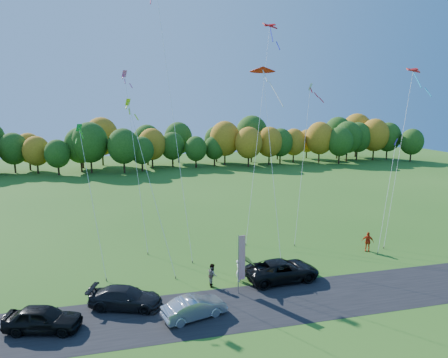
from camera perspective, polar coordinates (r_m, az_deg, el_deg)
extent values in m
plane|color=#285917|center=(32.35, 2.64, -14.26)|extent=(160.00, 160.00, 0.00)
cube|color=black|center=(28.95, 5.01, -17.48)|extent=(90.00, 6.00, 0.01)
imported|color=black|center=(32.39, 8.33, -12.76)|extent=(6.01, 3.08, 1.62)
imported|color=#B0B0B5|center=(27.15, -4.25, -17.84)|extent=(4.46, 2.56, 1.39)
imported|color=black|center=(29.00, -13.88, -16.13)|extent=(5.34, 3.51, 1.44)
imported|color=black|center=(28.02, -24.46, -17.69)|extent=(4.91, 2.92, 1.57)
imported|color=white|center=(31.96, 2.12, -12.91)|extent=(0.57, 0.71, 1.70)
imported|color=gray|center=(31.13, -1.66, -13.52)|extent=(0.70, 0.88, 1.76)
imported|color=red|center=(40.13, 19.83, -8.41)|extent=(1.16, 0.97, 1.86)
cylinder|color=#999999|center=(29.48, 2.07, -12.09)|extent=(0.06, 0.06, 4.47)
cube|color=red|center=(29.43, 2.55, -11.19)|extent=(0.55, 0.16, 3.35)
cube|color=navy|center=(29.02, 2.56, -8.89)|extent=(0.55, 0.15, 0.87)
cylinder|color=#4C3F33|center=(35.55, -4.54, -11.72)|extent=(0.08, 0.08, 0.20)
cylinder|color=#4C3F33|center=(39.58, 3.14, -9.30)|extent=(0.08, 0.08, 0.20)
cube|color=red|center=(53.02, 6.58, 20.90)|extent=(3.88, 1.33, 1.44)
cylinder|color=#4C3F33|center=(35.43, 8.17, -11.88)|extent=(0.08, 0.08, 0.20)
cone|color=red|center=(41.94, 5.56, 15.39)|extent=(2.68, 2.05, 2.93)
cylinder|color=#4C3F33|center=(41.62, 21.86, -9.07)|extent=(0.08, 0.08, 0.20)
cube|color=red|center=(49.15, 25.41, 13.84)|extent=(2.95, 1.03, 1.14)
cylinder|color=#4C3F33|center=(32.77, -6.93, -13.80)|extent=(0.08, 0.08, 0.20)
cube|color=#D2E818|center=(35.13, -13.57, 10.64)|extent=(0.97, 0.97, 1.15)
cylinder|color=#4C3F33|center=(33.49, -16.47, -13.62)|extent=(0.08, 0.08, 0.20)
cube|color=#178D35|center=(35.76, -20.01, 6.92)|extent=(1.05, 1.05, 1.24)
cylinder|color=#4C3F33|center=(39.89, 10.04, -9.29)|extent=(0.08, 0.08, 0.20)
cube|color=silver|center=(45.62, 12.23, 12.75)|extent=(1.29, 1.29, 1.53)
cylinder|color=#4C3F33|center=(37.94, -10.83, -10.40)|extent=(0.08, 0.08, 0.20)
cube|color=#FF5499|center=(42.96, -14.06, 14.39)|extent=(1.17, 1.17, 1.39)
cylinder|color=#4C3F33|center=(39.99, 21.11, -9.83)|extent=(0.08, 0.08, 0.20)
cube|color=#3E0EC6|center=(43.80, 23.36, 4.90)|extent=(1.06, 1.06, 1.25)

